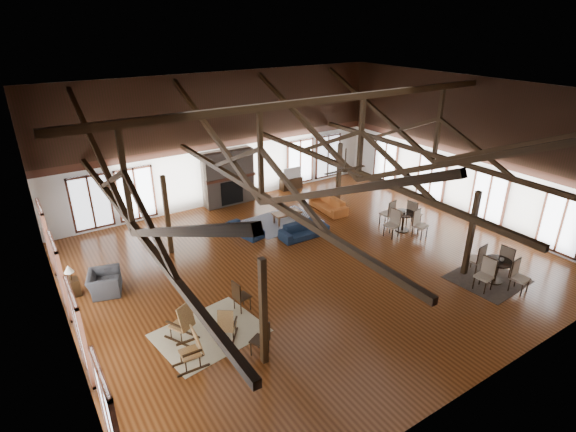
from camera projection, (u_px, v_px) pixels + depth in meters
floor at (311, 262)px, 16.28m from camera, size 16.00×16.00×0.00m
ceiling at (315, 93)px, 13.83m from camera, size 16.00×14.00×0.02m
wall_back at (223, 140)px, 20.42m from camera, size 16.00×0.02×6.00m
wall_front at (503, 278)px, 9.69m from camera, size 16.00×0.02×6.00m
wall_left at (51, 245)px, 11.09m from camera, size 0.02×14.00×6.00m
wall_right at (466, 149)px, 19.03m from camera, size 0.02×14.00×6.00m
roof_truss at (314, 155)px, 14.64m from camera, size 15.60×14.07×3.14m
post_grid at (312, 224)px, 15.66m from camera, size 8.16×7.16×3.05m
fireplace at (228, 178)px, 20.87m from camera, size 2.50×0.69×2.60m
ceiling_fan at (345, 169)px, 14.24m from camera, size 1.60×1.60×0.75m
sofa_navy_front at (304, 230)px, 18.05m from camera, size 2.01×0.82×0.58m
sofa_navy_left at (245, 229)px, 18.27m from camera, size 1.82×1.05×0.50m
sofa_orange at (328, 204)px, 20.51m from camera, size 2.12×0.93×0.61m
coffee_table at (287, 213)px, 19.27m from camera, size 1.25×0.65×0.47m
vase at (287, 209)px, 19.26m from camera, size 0.22×0.22×0.21m
armchair at (104, 283)px, 14.38m from camera, size 1.33×1.23×0.71m
side_table_lamp at (72, 284)px, 14.21m from camera, size 0.42×0.42×1.09m
rocking_chair_a at (183, 323)px, 12.19m from camera, size 0.83×1.01×1.15m
rocking_chair_b at (227, 325)px, 12.22m from camera, size 0.80×0.86×1.00m
rocking_chair_c at (193, 349)px, 11.29m from camera, size 0.87×0.51×1.11m
side_chair_a at (239, 294)px, 13.37m from camera, size 0.49×0.49×1.02m
side_chair_b at (262, 338)px, 11.60m from camera, size 0.56×0.56×0.98m
cafe_table_near at (497, 267)px, 14.90m from camera, size 2.12×2.12×1.09m
cafe_table_far at (403, 218)px, 18.46m from camera, size 2.18×2.18×1.12m
cup_near at (502, 260)px, 14.77m from camera, size 0.16×0.16×0.11m
cup_far at (404, 212)px, 18.34m from camera, size 0.15×0.15×0.09m
tv_console at (291, 183)px, 23.10m from camera, size 1.16×0.43×0.58m
television at (291, 173)px, 22.87m from camera, size 1.01×0.17×0.58m
rug_tan at (210, 333)px, 12.65m from camera, size 3.13×2.62×0.01m
rug_navy at (282, 221)px, 19.52m from camera, size 3.07×2.36×0.01m
rug_dark at (487, 279)px, 15.23m from camera, size 2.42×2.23×0.01m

